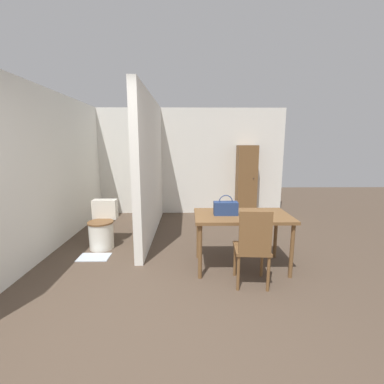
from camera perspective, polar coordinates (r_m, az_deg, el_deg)
ground_plane at (r=2.56m, az=-5.20°, el=-29.73°), size 16.00×16.00×0.00m
wall_back at (r=6.22m, az=-2.44°, el=6.70°), size 4.90×0.12×2.50m
wall_left at (r=4.62m, az=-29.13°, el=4.11°), size 0.12×5.19×2.50m
partition_wall at (r=4.80m, az=-9.14°, el=5.49°), size 0.12×2.82×2.50m
dining_table at (r=3.50m, az=11.04°, el=-6.17°), size 1.26×0.72×0.74m
wooden_chair at (r=3.11m, az=13.37°, el=-11.56°), size 0.43×0.43×0.94m
toilet at (r=4.47m, az=-19.30°, el=-7.52°), size 0.40×0.55×0.75m
handbag at (r=3.41m, az=7.49°, el=-3.54°), size 0.31×0.14×0.27m
wooden_cabinet at (r=6.16m, az=11.96°, el=2.45°), size 0.45×0.39×1.65m
bath_mat at (r=4.20m, az=-20.93°, el=-13.38°), size 0.45×0.29×0.01m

